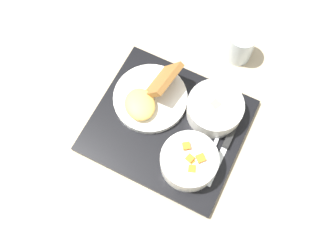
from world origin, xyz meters
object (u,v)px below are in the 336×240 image
Objects in this scene: plate_main at (150,96)px; spoon at (216,141)px; bowl_salad at (189,161)px; glass_water at (240,47)px; knife at (228,141)px; bowl_soup at (215,108)px.

plate_main reaches higher than spoon.
plate_main is at bearing -102.01° from spoon.
glass_water is at bearing -83.96° from bowl_salad.
glass_water reaches higher than spoon.
knife is 0.26m from glass_water.
spoon is (-0.03, -0.09, -0.03)m from bowl_salad.
glass_water is (0.03, -0.19, -0.01)m from bowl_soup.
glass_water reaches higher than bowl_soup.
plate_main is 2.07× the size of glass_water.
bowl_salad is 1.46× the size of glass_water.
bowl_salad is at bearing 149.11° from plate_main.
spoon is (-0.20, 0.01, -0.01)m from plate_main.
bowl_salad reaches higher than spoon.
knife is at bearing -118.70° from bowl_salad.
bowl_soup is at bearing -85.96° from bowl_salad.
plate_main is at bearing -94.21° from knife.
glass_water is at bearing -118.60° from plate_main.
knife is 1.95× the size of glass_water.
glass_water is at bearing -173.24° from spoon.
knife is at bearing 179.89° from plate_main.
plate_main reaches higher than glass_water.
bowl_salad is 0.71× the size of plate_main.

